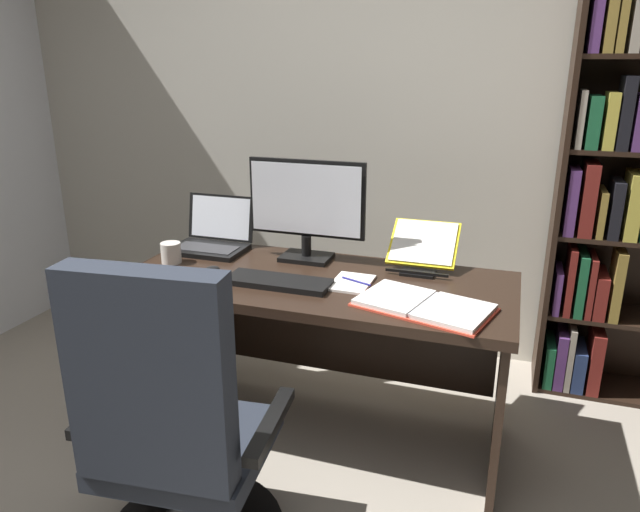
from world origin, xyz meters
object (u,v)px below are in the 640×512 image
object	(u,v)px
notepad	(351,283)
pen	(356,281)
keyboard	(278,282)
laptop	(212,238)
monitor	(306,209)
open_binder	(424,305)
office_chair	(175,446)
coffee_mug	(171,253)
computer_mouse	(211,272)
reading_stand_with_book	(423,247)
desk	(322,316)

from	to	relation	value
notepad	pen	bearing A→B (deg)	-0.00
keyboard	laptop	bearing A→B (deg)	144.60
monitor	notepad	world-z (taller)	monitor
keyboard	notepad	size ratio (longest dim) A/B	2.00
open_binder	notepad	xyz separation A→B (m)	(-0.31, 0.15, -0.01)
office_chair	keyboard	xyz separation A→B (m)	(0.06, 0.70, 0.29)
office_chair	laptop	bearing A→B (deg)	106.07
office_chair	coffee_mug	xyz separation A→B (m)	(-0.49, 0.80, 0.33)
monitor	computer_mouse	xyz separation A→B (m)	(-0.30, -0.34, -0.21)
monitor	pen	size ratio (longest dim) A/B	3.77
office_chair	monitor	bearing A→B (deg)	81.03
coffee_mug	monitor	bearing A→B (deg)	23.12
notepad	coffee_mug	bearing A→B (deg)	179.99
coffee_mug	laptop	bearing A→B (deg)	72.22
reading_stand_with_book	coffee_mug	distance (m)	1.10
notepad	laptop	bearing A→B (deg)	162.46
monitor	keyboard	world-z (taller)	monitor
notepad	coffee_mug	xyz separation A→B (m)	(-0.82, 0.00, 0.04)
reading_stand_with_book	pen	distance (m)	0.37
keyboard	open_binder	xyz separation A→B (m)	(0.59, -0.05, -0.00)
monitor	computer_mouse	world-z (taller)	monitor
keyboard	open_binder	distance (m)	0.59
computer_mouse	desk	bearing A→B (deg)	24.28
notepad	reading_stand_with_book	bearing A→B (deg)	52.27
monitor	laptop	xyz separation A→B (m)	(-0.47, 0.00, -0.18)
laptop	computer_mouse	world-z (taller)	laptop
keyboard	pen	xyz separation A→B (m)	(0.29, 0.10, 0.00)
laptop	open_binder	size ratio (longest dim) A/B	0.64
laptop	computer_mouse	bearing A→B (deg)	-62.71
monitor	notepad	bearing A→B (deg)	-40.60
office_chair	laptop	xyz separation A→B (m)	(-0.41, 1.04, 0.33)
laptop	computer_mouse	size ratio (longest dim) A/B	3.26
keyboard	notepad	bearing A→B (deg)	20.13
office_chair	coffee_mug	bearing A→B (deg)	115.73
desk	open_binder	xyz separation A→B (m)	(0.46, -0.24, 0.21)
open_binder	pen	bearing A→B (deg)	168.20
open_binder	notepad	size ratio (longest dim) A/B	2.52
desk	office_chair	xyz separation A→B (m)	(-0.18, -0.89, -0.08)
computer_mouse	open_binder	size ratio (longest dim) A/B	0.20
laptop	reading_stand_with_book	size ratio (longest dim) A/B	1.17
computer_mouse	coffee_mug	bearing A→B (deg)	158.06
coffee_mug	keyboard	bearing A→B (deg)	-10.36
reading_stand_with_book	coffee_mug	size ratio (longest dim) A/B	3.18
desk	pen	distance (m)	0.29
desk	laptop	xyz separation A→B (m)	(-0.59, 0.15, 0.25)
office_chair	pen	xyz separation A→B (m)	(0.35, 0.80, 0.30)
laptop	pen	bearing A→B (deg)	-17.11
desk	pen	bearing A→B (deg)	-27.46
desk	coffee_mug	size ratio (longest dim) A/B	17.52
office_chair	monitor	world-z (taller)	monitor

